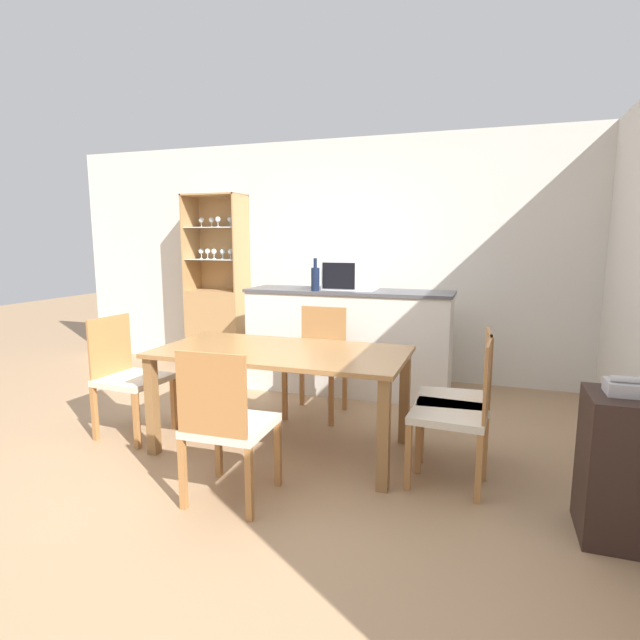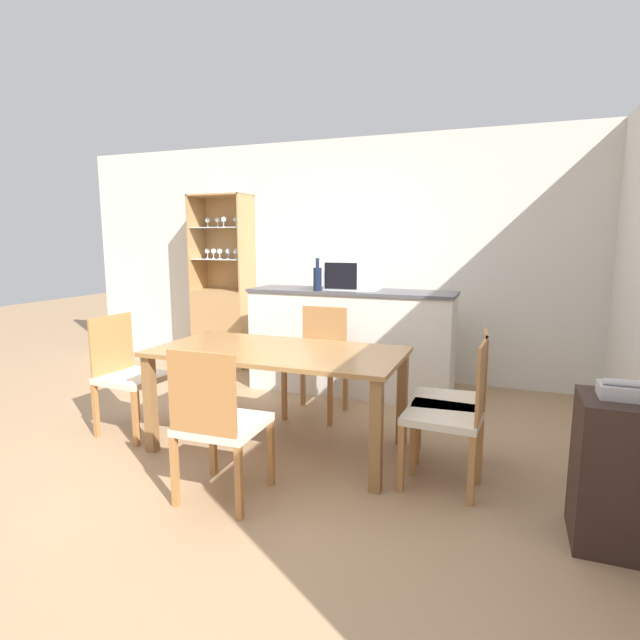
% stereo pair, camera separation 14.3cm
% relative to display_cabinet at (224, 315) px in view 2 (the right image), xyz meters
% --- Properties ---
extents(ground_plane, '(18.00, 18.00, 0.00)m').
position_rel_display_cabinet_xyz_m(ground_plane, '(1.46, -2.42, -0.60)').
color(ground_plane, '#A37F5B').
extents(wall_back, '(6.80, 0.06, 2.55)m').
position_rel_display_cabinet_xyz_m(wall_back, '(1.46, 0.21, 0.67)').
color(wall_back, silver).
rests_on(wall_back, ground_plane).
extents(kitchen_counter, '(1.99, 0.54, 1.01)m').
position_rel_display_cabinet_xyz_m(kitchen_counter, '(1.71, -0.47, -0.10)').
color(kitchen_counter, silver).
rests_on(kitchen_counter, ground_plane).
extents(display_cabinet, '(0.67, 0.39, 1.99)m').
position_rel_display_cabinet_xyz_m(display_cabinet, '(0.00, 0.00, 0.00)').
color(display_cabinet, tan).
rests_on(display_cabinet, ground_plane).
extents(dining_table, '(1.75, 0.88, 0.72)m').
position_rel_display_cabinet_xyz_m(dining_table, '(1.63, -1.95, 0.02)').
color(dining_table, olive).
rests_on(dining_table, ground_plane).
extents(dining_chair_side_left_near, '(0.48, 0.48, 0.91)m').
position_rel_display_cabinet_xyz_m(dining_chair_side_left_near, '(0.42, -2.08, -0.15)').
color(dining_chair_side_left_near, beige).
rests_on(dining_chair_side_left_near, ground_plane).
extents(dining_chair_side_right_near, '(0.47, 0.47, 0.91)m').
position_rel_display_cabinet_xyz_m(dining_chair_side_right_near, '(2.85, -2.08, -0.15)').
color(dining_chair_side_right_near, beige).
rests_on(dining_chair_side_right_near, ground_plane).
extents(dining_chair_head_far, '(0.44, 0.44, 0.91)m').
position_rel_display_cabinet_xyz_m(dining_chair_head_far, '(1.63, -1.17, -0.15)').
color(dining_chair_head_far, beige).
rests_on(dining_chair_head_far, ground_plane).
extents(dining_chair_side_right_far, '(0.47, 0.47, 0.91)m').
position_rel_display_cabinet_xyz_m(dining_chair_side_right_far, '(2.85, -1.81, -0.15)').
color(dining_chair_side_right_far, beige).
rests_on(dining_chair_side_right_far, ground_plane).
extents(dining_chair_head_near, '(0.45, 0.45, 0.91)m').
position_rel_display_cabinet_xyz_m(dining_chair_head_near, '(1.64, -2.73, -0.15)').
color(dining_chair_head_near, beige).
rests_on(dining_chair_head_near, ground_plane).
extents(microwave, '(0.49, 0.33, 0.29)m').
position_rel_display_cabinet_xyz_m(microwave, '(1.72, -0.44, 0.55)').
color(microwave, silver).
rests_on(microwave, kitchen_counter).
extents(wine_bottle, '(0.08, 0.08, 0.31)m').
position_rel_display_cabinet_xyz_m(wine_bottle, '(1.44, -0.66, 0.52)').
color(wine_bottle, '#141E38').
rests_on(wine_bottle, kitchen_counter).
extents(side_cabinet, '(0.54, 0.39, 0.74)m').
position_rel_display_cabinet_xyz_m(side_cabinet, '(3.75, -2.42, -0.23)').
color(side_cabinet, black).
rests_on(side_cabinet, ground_plane).
extents(telephone, '(0.22, 0.16, 0.10)m').
position_rel_display_cabinet_xyz_m(telephone, '(3.67, -2.40, 0.17)').
color(telephone, '#B7B7BC').
rests_on(telephone, side_cabinet).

